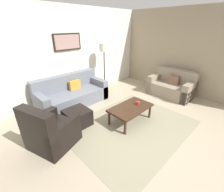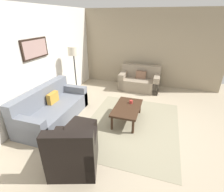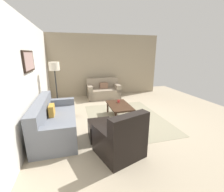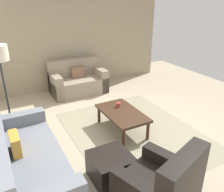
# 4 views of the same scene
# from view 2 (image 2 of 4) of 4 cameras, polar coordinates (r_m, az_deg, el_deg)

# --- Properties ---
(ground_plane) EXTENTS (8.00, 8.00, 0.00)m
(ground_plane) POSITION_cam_2_polar(r_m,az_deg,el_deg) (4.43, 6.59, -9.60)
(ground_plane) COLOR tan
(rear_partition) EXTENTS (6.00, 0.12, 2.80)m
(rear_partition) POSITION_cam_2_polar(r_m,az_deg,el_deg) (4.95, -23.91, 10.06)
(rear_partition) COLOR silver
(rear_partition) RESTS_ON ground_plane
(stone_feature_panel) EXTENTS (0.12, 5.20, 2.80)m
(stone_feature_panel) POSITION_cam_2_polar(r_m,az_deg,el_deg) (6.72, 12.59, 15.04)
(stone_feature_panel) COLOR gray
(stone_feature_panel) RESTS_ON ground_plane
(area_rug) EXTENTS (2.90, 2.28, 0.01)m
(area_rug) POSITION_cam_2_polar(r_m,az_deg,el_deg) (4.42, 6.59, -9.56)
(area_rug) COLOR gray
(area_rug) RESTS_ON ground_plane
(couch_main) EXTENTS (2.10, 0.92, 0.88)m
(couch_main) POSITION_cam_2_polar(r_m,az_deg,el_deg) (4.76, -19.81, -4.24)
(couch_main) COLOR slate
(couch_main) RESTS_ON ground_plane
(couch_loveseat) EXTENTS (0.82, 1.44, 0.88)m
(couch_loveseat) POSITION_cam_2_polar(r_m,az_deg,el_deg) (6.51, 9.31, 4.98)
(couch_loveseat) COLOR gray
(couch_loveseat) RESTS_ON ground_plane
(armchair_leather) EXTENTS (1.01, 1.01, 0.95)m
(armchair_leather) POSITION_cam_2_polar(r_m,az_deg,el_deg) (3.21, -12.88, -18.96)
(armchair_leather) COLOR black
(armchair_leather) RESTS_ON ground_plane
(ottoman) EXTENTS (0.56, 0.56, 0.40)m
(ottoman) POSITION_cam_2_polar(r_m,az_deg,el_deg) (3.90, -10.40, -11.68)
(ottoman) COLOR black
(ottoman) RESTS_ON ground_plane
(coffee_table) EXTENTS (1.10, 0.64, 0.41)m
(coffee_table) POSITION_cam_2_polar(r_m,az_deg,el_deg) (4.40, 5.12, -4.23)
(coffee_table) COLOR #382316
(coffee_table) RESTS_ON ground_plane
(cup) EXTENTS (0.09, 0.09, 0.08)m
(cup) POSITION_cam_2_polar(r_m,az_deg,el_deg) (4.55, 6.42, -1.94)
(cup) COLOR #B2332D
(cup) RESTS_ON coffee_table
(lamp_standing) EXTENTS (0.32, 0.32, 1.71)m
(lamp_standing) POSITION_cam_2_polar(r_m,az_deg,el_deg) (5.42, -12.72, 12.81)
(lamp_standing) COLOR black
(lamp_standing) RESTS_ON ground_plane
(framed_artwork) EXTENTS (0.88, 0.04, 0.49)m
(framed_artwork) POSITION_cam_2_polar(r_m,az_deg,el_deg) (4.77, -24.44, 14.33)
(framed_artwork) COLOR black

